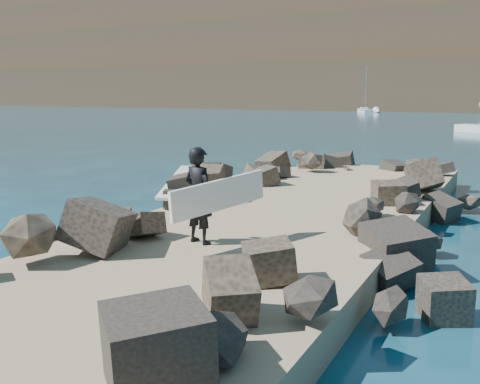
{
  "coord_description": "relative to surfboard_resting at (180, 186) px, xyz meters",
  "views": [
    {
      "loc": [
        4.95,
        -10.47,
        3.49
      ],
      "look_at": [
        0.0,
        -1.0,
        1.5
      ],
      "focal_mm": 40.0,
      "sensor_mm": 36.0,
      "label": 1
    }
  ],
  "objects": [
    {
      "name": "riprap_right",
      "position": [
        5.84,
        -2.67,
        -0.54
      ],
      "size": [
        2.6,
        22.0,
        1.0
      ],
      "primitive_type": "cube",
      "color": "#262421",
      "rests_on": "ground"
    },
    {
      "name": "jetty",
      "position": [
        2.94,
        -3.17,
        -0.74
      ],
      "size": [
        6.0,
        26.0,
        0.6
      ],
      "primitive_type": "cube",
      "color": "#8C7759",
      "rests_on": "ground"
    },
    {
      "name": "ground",
      "position": [
        2.94,
        -1.17,
        -1.04
      ],
      "size": [
        800.0,
        800.0,
        0.0
      ],
      "primitive_type": "plane",
      "color": "#0F384C",
      "rests_on": "ground"
    },
    {
      "name": "sailboat_e",
      "position": [
        -16.42,
        82.1,
        -0.69
      ],
      "size": [
        4.27,
        6.7,
        8.15
      ],
      "color": "silver",
      "rests_on": "ground"
    },
    {
      "name": "surfboard_resting",
      "position": [
        0.0,
        0.0,
        0.0
      ],
      "size": [
        1.25,
        2.42,
        0.08
      ],
      "primitive_type": "cube",
      "rotation": [
        0.0,
        0.0,
        0.3
      ],
      "color": "silver",
      "rests_on": "riprap_left"
    },
    {
      "name": "riprap_left",
      "position": [
        0.04,
        -2.67,
        -0.54
      ],
      "size": [
        2.6,
        22.0,
        1.0
      ],
      "primitive_type": "cube",
      "color": "black",
      "rests_on": "ground"
    },
    {
      "name": "surfer_with_board",
      "position": [
        2.58,
        -3.06,
        0.51
      ],
      "size": [
        1.23,
        2.24,
        1.88
      ],
      "color": "black",
      "rests_on": "jetty"
    }
  ]
}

